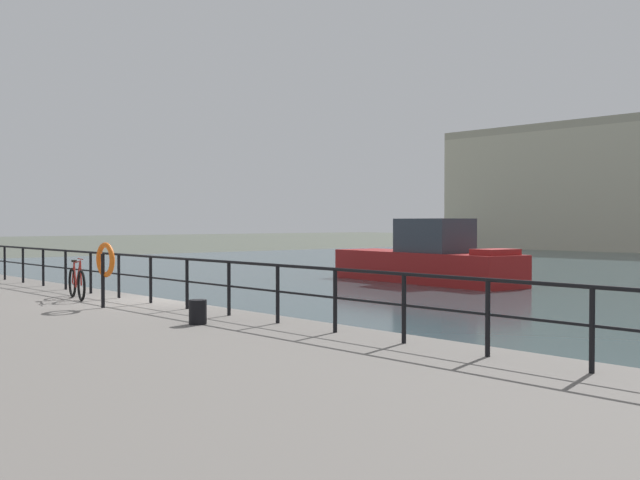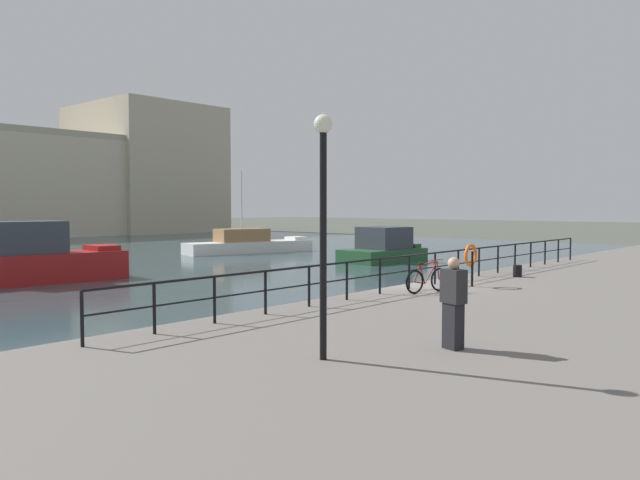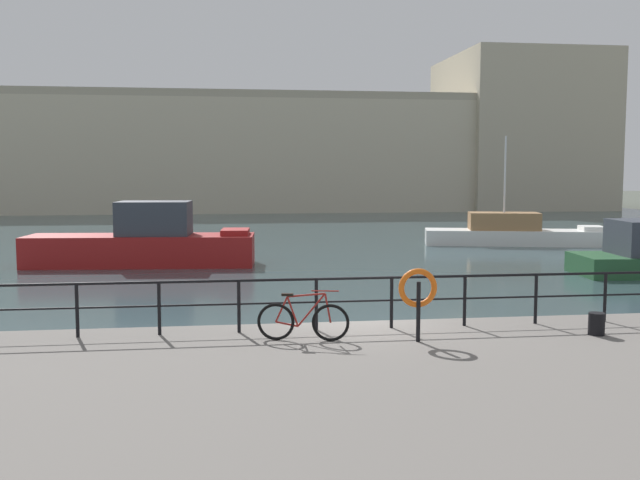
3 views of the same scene
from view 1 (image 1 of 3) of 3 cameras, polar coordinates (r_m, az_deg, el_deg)
The scene contains 6 objects.
ground_plane at distance 19.44m, azimuth -10.78°, elevation -6.43°, with size 240.00×240.00×0.00m, color #4C5147.
moored_green_narrowboat at distance 34.31m, azimuth 7.65°, elevation -1.43°, with size 9.65×3.25×2.72m.
quay_railing at distance 18.44m, azimuth -11.96°, elevation -2.14°, with size 25.11×0.07×1.08m.
parked_bicycle at distance 19.81m, azimuth -16.92°, elevation -2.93°, with size 1.74×0.44×0.98m.
mooring_bollard at distance 14.56m, azimuth -8.69°, elevation -5.09°, with size 0.32×0.32×0.44m, color black.
life_ring_stand at distance 17.69m, azimuth -15.04°, elevation -1.53°, with size 0.75×0.16×1.40m.
Camera 1 is at (16.73, -9.56, 2.63)m, focal length 44.98 mm.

